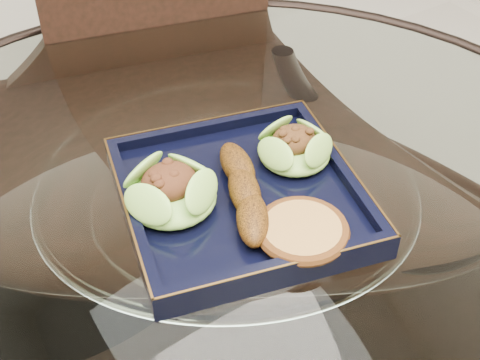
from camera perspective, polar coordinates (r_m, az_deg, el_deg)
dining_table at (r=0.90m, az=-0.97°, el=-10.65°), size 1.13×1.13×0.77m
dining_chair at (r=1.22m, az=-4.80°, el=0.94°), size 0.49×0.49×0.94m
navy_plate at (r=0.79m, az=0.00°, el=-1.65°), size 0.33×0.33×0.02m
lettuce_wrap_left at (r=0.76m, az=-5.89°, el=-1.11°), size 0.11×0.11×0.04m
lettuce_wrap_right at (r=0.82m, az=4.68°, el=2.64°), size 0.10×0.10×0.03m
roasted_plantain at (r=0.76m, az=0.39°, el=-0.94°), size 0.10×0.17×0.03m
crumb_patty at (r=0.73m, az=5.31°, el=-4.44°), size 0.10×0.10×0.02m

